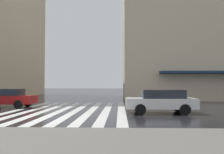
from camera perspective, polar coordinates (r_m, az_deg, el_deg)
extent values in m
plane|color=black|center=(11.80, -15.15, -10.21)|extent=(220.00, 220.00, 0.00)
cube|color=silver|center=(15.25, 2.43, -8.40)|extent=(13.00, 0.50, 0.01)
cube|color=silver|center=(15.28, -1.37, -8.39)|extent=(13.00, 0.50, 0.01)
cube|color=silver|center=(15.37, -5.13, -8.35)|extent=(13.00, 0.50, 0.01)
cube|color=silver|center=(15.52, -8.83, -8.27)|extent=(13.00, 0.50, 0.01)
cube|color=silver|center=(15.74, -12.45, -8.16)|extent=(13.00, 0.50, 0.01)
cube|color=silver|center=(16.02, -15.95, -8.02)|extent=(13.00, 0.50, 0.01)
cube|color=silver|center=(16.35, -19.31, -7.86)|extent=(13.00, 0.50, 0.01)
cube|color=silver|center=(16.74, -22.53, -7.68)|extent=(13.00, 0.50, 0.01)
cube|color=beige|center=(35.28, 23.34, 12.70)|extent=(16.20, 24.05, 21.18)
cube|color=silver|center=(13.91, 12.05, -6.46)|extent=(1.75, 4.10, 0.60)
cube|color=#232833|center=(13.91, 12.64, -4.19)|extent=(1.54, 2.46, 0.50)
cylinder|color=black|center=(12.96, 7.20, -8.15)|extent=(0.20, 0.62, 0.62)
cylinder|color=black|center=(14.59, 6.61, -7.47)|extent=(0.20, 0.62, 0.62)
cylinder|color=black|center=(13.41, 18.00, -7.85)|extent=(0.20, 0.62, 0.62)
cylinder|color=black|center=(15.00, 16.25, -7.25)|extent=(0.20, 0.62, 0.62)
cube|color=maroon|center=(18.73, -25.04, -5.17)|extent=(1.75, 4.10, 0.60)
cube|color=#232833|center=(18.77, -25.42, -3.48)|extent=(1.54, 2.46, 0.50)
cylinder|color=black|center=(18.97, -20.53, -6.10)|extent=(0.20, 0.62, 0.62)
cylinder|color=black|center=(17.47, -22.62, -6.43)|extent=(0.20, 0.62, 0.62)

